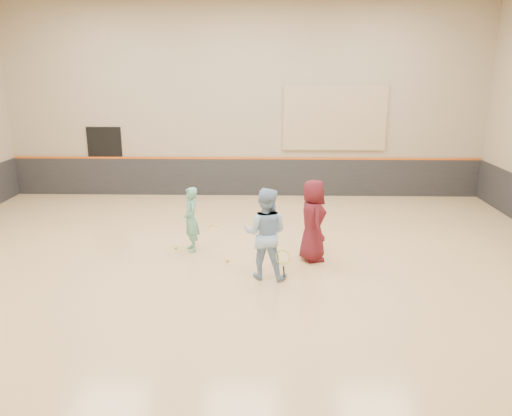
{
  "coord_description": "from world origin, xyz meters",
  "views": [
    {
      "loc": [
        0.72,
        -9.76,
        4.04
      ],
      "look_at": [
        0.48,
        0.4,
        1.15
      ],
      "focal_mm": 35.0,
      "sensor_mm": 36.0,
      "label": 1
    }
  ],
  "objects_px": {
    "instructor": "(265,233)",
    "young_man": "(313,220)",
    "spare_racket": "(213,225)",
    "girl": "(191,220)"
  },
  "relations": [
    {
      "from": "girl",
      "to": "young_man",
      "type": "distance_m",
      "value": 2.73
    },
    {
      "from": "instructor",
      "to": "spare_racket",
      "type": "distance_m",
      "value": 3.49
    },
    {
      "from": "instructor",
      "to": "spare_racket",
      "type": "xyz_separation_m",
      "value": [
        -1.36,
        3.1,
        -0.83
      ]
    },
    {
      "from": "girl",
      "to": "spare_racket",
      "type": "distance_m",
      "value": 1.8
    },
    {
      "from": "young_man",
      "to": "spare_racket",
      "type": "distance_m",
      "value": 3.28
    },
    {
      "from": "girl",
      "to": "instructor",
      "type": "xyz_separation_m",
      "value": [
        1.68,
        -1.45,
        0.18
      ]
    },
    {
      "from": "spare_racket",
      "to": "girl",
      "type": "bearing_deg",
      "value": -100.78
    },
    {
      "from": "instructor",
      "to": "young_man",
      "type": "height_order",
      "value": "instructor"
    },
    {
      "from": "young_man",
      "to": "instructor",
      "type": "bearing_deg",
      "value": 122.66
    },
    {
      "from": "girl",
      "to": "young_man",
      "type": "relative_size",
      "value": 0.83
    }
  ]
}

